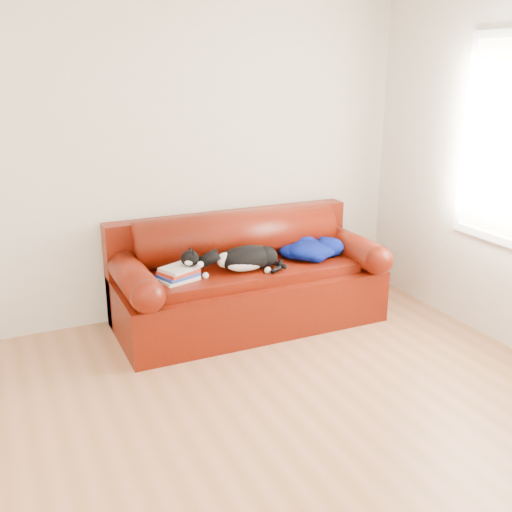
{
  "coord_description": "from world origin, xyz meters",
  "views": [
    {
      "loc": [
        -1.17,
        -2.62,
        2.02
      ],
      "look_at": [
        0.66,
        1.35,
        0.61
      ],
      "focal_mm": 42.0,
      "sensor_mm": 36.0,
      "label": 1
    }
  ],
  "objects_px": {
    "book_stack": "(178,274)",
    "blanket": "(312,249)",
    "sofa_base": "(249,295)",
    "cat": "(247,259)"
  },
  "relations": [
    {
      "from": "book_stack",
      "to": "blanket",
      "type": "relative_size",
      "value": 0.56
    },
    {
      "from": "sofa_base",
      "to": "cat",
      "type": "distance_m",
      "value": 0.38
    },
    {
      "from": "book_stack",
      "to": "cat",
      "type": "relative_size",
      "value": 0.5
    },
    {
      "from": "book_stack",
      "to": "blanket",
      "type": "bearing_deg",
      "value": 3.45
    },
    {
      "from": "book_stack",
      "to": "cat",
      "type": "bearing_deg",
      "value": -1.34
    },
    {
      "from": "cat",
      "to": "sofa_base",
      "type": "bearing_deg",
      "value": 73.06
    },
    {
      "from": "sofa_base",
      "to": "cat",
      "type": "xyz_separation_m",
      "value": [
        -0.06,
        -0.12,
        0.35
      ]
    },
    {
      "from": "sofa_base",
      "to": "blanket",
      "type": "bearing_deg",
      "value": -3.36
    },
    {
      "from": "book_stack",
      "to": "blanket",
      "type": "distance_m",
      "value": 1.17
    },
    {
      "from": "sofa_base",
      "to": "book_stack",
      "type": "bearing_deg",
      "value": -170.42
    }
  ]
}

